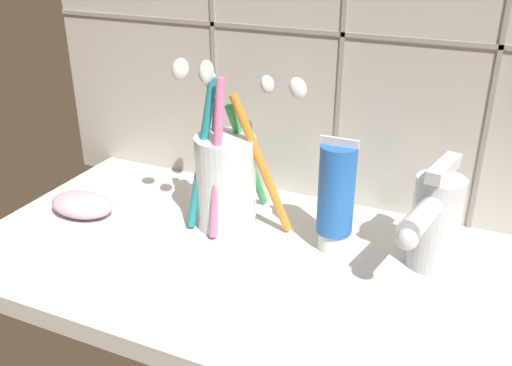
# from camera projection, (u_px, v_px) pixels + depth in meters

# --- Properties ---
(sink_counter) EXTENTS (0.63, 0.31, 0.02)m
(sink_counter) POSITION_uv_depth(u_px,v_px,m) (272.00, 269.00, 0.57)
(sink_counter) COLOR silver
(sink_counter) RESTS_ON ground
(toothbrush_cup) EXTENTS (0.13, 0.13, 0.19)m
(toothbrush_cup) POSITION_uv_depth(u_px,v_px,m) (226.00, 175.00, 0.61)
(toothbrush_cup) COLOR silver
(toothbrush_cup) RESTS_ON sink_counter
(toothpaste_tube) EXTENTS (0.04, 0.04, 0.12)m
(toothpaste_tube) POSITION_uv_depth(u_px,v_px,m) (336.00, 196.00, 0.57)
(toothpaste_tube) COLOR white
(toothpaste_tube) RESTS_ON sink_counter
(sink_faucet) EXTENTS (0.05, 0.12, 0.11)m
(sink_faucet) POSITION_uv_depth(u_px,v_px,m) (434.00, 220.00, 0.54)
(sink_faucet) COLOR silver
(sink_faucet) RESTS_ON sink_counter
(soap_bar) EXTENTS (0.08, 0.05, 0.02)m
(soap_bar) POSITION_uv_depth(u_px,v_px,m) (84.00, 203.00, 0.65)
(soap_bar) COLOR #DBB2C6
(soap_bar) RESTS_ON sink_counter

